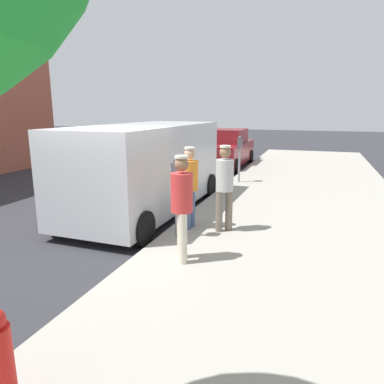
{
  "coord_description": "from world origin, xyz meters",
  "views": [
    {
      "loc": [
        3.72,
        -5.83,
        2.51
      ],
      "look_at": [
        1.65,
        0.09,
        1.05
      ],
      "focal_mm": 33.37,
      "sensor_mm": 36.0,
      "label": 1
    }
  ],
  "objects_px": {
    "pedestrian_in_orange": "(190,183)",
    "parked_van": "(146,167)",
    "parked_sedan_ahead": "(225,150)",
    "parking_meter_far": "(240,151)",
    "parking_meter_near": "(177,184)",
    "pedestrian_in_gray": "(225,183)",
    "pedestrian_in_red": "(182,202)"
  },
  "relations": [
    {
      "from": "pedestrian_in_orange",
      "to": "parked_van",
      "type": "bearing_deg",
      "value": 142.85
    },
    {
      "from": "parked_sedan_ahead",
      "to": "pedestrian_in_orange",
      "type": "bearing_deg",
      "value": -80.31
    },
    {
      "from": "parking_meter_far",
      "to": "parked_sedan_ahead",
      "type": "relative_size",
      "value": 0.35
    },
    {
      "from": "pedestrian_in_orange",
      "to": "parked_van",
      "type": "height_order",
      "value": "parked_van"
    },
    {
      "from": "parking_meter_near",
      "to": "parking_meter_far",
      "type": "relative_size",
      "value": 1.0
    },
    {
      "from": "pedestrian_in_orange",
      "to": "pedestrian_in_gray",
      "type": "xyz_separation_m",
      "value": [
        0.7,
        0.05,
        0.03
      ]
    },
    {
      "from": "parked_van",
      "to": "parked_sedan_ahead",
      "type": "relative_size",
      "value": 1.19
    },
    {
      "from": "pedestrian_in_red",
      "to": "parked_van",
      "type": "distance_m",
      "value": 3.36
    },
    {
      "from": "parking_meter_far",
      "to": "pedestrian_in_gray",
      "type": "bearing_deg",
      "value": -81.47
    },
    {
      "from": "pedestrian_in_gray",
      "to": "parked_van",
      "type": "distance_m",
      "value": 2.49
    },
    {
      "from": "parking_meter_far",
      "to": "parked_sedan_ahead",
      "type": "distance_m",
      "value": 4.37
    },
    {
      "from": "pedestrian_in_orange",
      "to": "parked_sedan_ahead",
      "type": "relative_size",
      "value": 0.37
    },
    {
      "from": "parking_meter_far",
      "to": "parked_sedan_ahead",
      "type": "bearing_deg",
      "value": 110.29
    },
    {
      "from": "parking_meter_near",
      "to": "parked_van",
      "type": "xyz_separation_m",
      "value": [
        -1.5,
        1.78,
        -0.03
      ]
    },
    {
      "from": "pedestrian_in_orange",
      "to": "parked_sedan_ahead",
      "type": "xyz_separation_m",
      "value": [
        -1.54,
        9.03,
        -0.34
      ]
    },
    {
      "from": "parking_meter_near",
      "to": "parked_van",
      "type": "relative_size",
      "value": 0.29
    },
    {
      "from": "pedestrian_in_gray",
      "to": "pedestrian_in_red",
      "type": "height_order",
      "value": "pedestrian_in_gray"
    },
    {
      "from": "pedestrian_in_orange",
      "to": "parked_van",
      "type": "distance_m",
      "value": 1.93
    },
    {
      "from": "pedestrian_in_orange",
      "to": "parked_sedan_ahead",
      "type": "bearing_deg",
      "value": 99.69
    },
    {
      "from": "pedestrian_in_orange",
      "to": "pedestrian_in_red",
      "type": "distance_m",
      "value": 1.63
    },
    {
      "from": "pedestrian_in_orange",
      "to": "pedestrian_in_gray",
      "type": "height_order",
      "value": "pedestrian_in_gray"
    },
    {
      "from": "pedestrian_in_gray",
      "to": "pedestrian_in_red",
      "type": "relative_size",
      "value": 1.0
    },
    {
      "from": "pedestrian_in_orange",
      "to": "parking_meter_far",
      "type": "bearing_deg",
      "value": 90.39
    },
    {
      "from": "parking_meter_near",
      "to": "pedestrian_in_gray",
      "type": "relative_size",
      "value": 0.9
    },
    {
      "from": "pedestrian_in_orange",
      "to": "pedestrian_in_red",
      "type": "height_order",
      "value": "pedestrian_in_red"
    },
    {
      "from": "parking_meter_far",
      "to": "parked_sedan_ahead",
      "type": "xyz_separation_m",
      "value": [
        -1.51,
        4.08,
        -0.43
      ]
    },
    {
      "from": "parking_meter_far",
      "to": "parking_meter_near",
      "type": "bearing_deg",
      "value": -90.0
    },
    {
      "from": "parked_van",
      "to": "pedestrian_in_red",
      "type": "bearing_deg",
      "value": -54.23
    },
    {
      "from": "parking_meter_far",
      "to": "pedestrian_in_gray",
      "type": "xyz_separation_m",
      "value": [
        0.73,
        -4.9,
        -0.06
      ]
    },
    {
      "from": "parking_meter_far",
      "to": "parked_van",
      "type": "distance_m",
      "value": 4.08
    },
    {
      "from": "parking_meter_near",
      "to": "pedestrian_in_orange",
      "type": "bearing_deg",
      "value": 86.9
    },
    {
      "from": "pedestrian_in_orange",
      "to": "parked_van",
      "type": "xyz_separation_m",
      "value": [
        -1.53,
        1.16,
        0.07
      ]
    }
  ]
}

